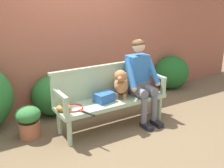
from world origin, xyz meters
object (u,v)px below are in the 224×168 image
at_px(person_seated, 140,78).
at_px(baseball_glove, 64,108).
at_px(dog_on_bench, 121,83).
at_px(sports_bag, 104,97).
at_px(potted_plant, 29,121).
at_px(garden_bench, 112,103).
at_px(tennis_racket, 74,108).

height_order(person_seated, baseball_glove, person_seated).
xyz_separation_m(person_seated, baseball_glove, (-1.30, 0.01, -0.23)).
relative_size(dog_on_bench, sports_bag, 1.72).
bearing_deg(potted_plant, garden_bench, -15.08).
xyz_separation_m(tennis_racket, sports_bag, (0.50, 0.02, 0.06)).
distance_m(dog_on_bench, potted_plant, 1.46).
bearing_deg(baseball_glove, tennis_racket, 2.27).
bearing_deg(garden_bench, person_seated, -1.47).
distance_m(tennis_racket, baseball_glove, 0.15).
relative_size(tennis_racket, baseball_glove, 2.64).
height_order(garden_bench, person_seated, person_seated).
bearing_deg(tennis_racket, sports_bag, 2.44).
bearing_deg(dog_on_bench, sports_bag, 178.42).
bearing_deg(person_seated, potted_plant, 168.88).
distance_m(person_seated, baseball_glove, 1.32).
bearing_deg(dog_on_bench, potted_plant, 165.76).
bearing_deg(sports_bag, potted_plant, 162.40).
bearing_deg(baseball_glove, potted_plant, 153.99).
distance_m(garden_bench, dog_on_bench, 0.34).
bearing_deg(sports_bag, person_seated, -0.11).
xyz_separation_m(dog_on_bench, sports_bag, (-0.30, 0.01, -0.17)).
height_order(dog_on_bench, baseball_glove, dog_on_bench).
height_order(dog_on_bench, tennis_racket, dog_on_bench).
bearing_deg(dog_on_bench, person_seated, 1.10).
relative_size(dog_on_bench, potted_plant, 1.01).
bearing_deg(baseball_glove, dog_on_bench, 11.63).
bearing_deg(potted_plant, tennis_racket, -32.41).
relative_size(dog_on_bench, tennis_racket, 0.83).
height_order(person_seated, dog_on_bench, person_seated).
xyz_separation_m(tennis_racket, baseball_glove, (-0.15, 0.03, 0.04)).
height_order(garden_bench, baseball_glove, baseball_glove).
bearing_deg(dog_on_bench, tennis_racket, -179.06).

